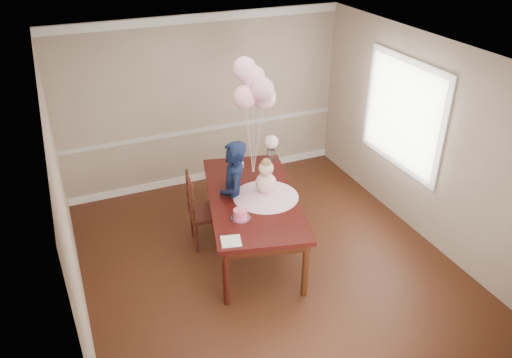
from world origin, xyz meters
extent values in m
cube|color=black|center=(0.00, 0.00, 0.00)|extent=(4.50, 5.00, 0.00)
cube|color=silver|center=(0.00, 0.00, 2.70)|extent=(4.50, 5.00, 0.02)
cube|color=tan|center=(0.00, 2.50, 1.35)|extent=(4.50, 0.02, 2.70)
cube|color=tan|center=(0.00, -2.50, 1.35)|extent=(4.50, 0.02, 2.70)
cube|color=tan|center=(-2.25, 0.00, 1.35)|extent=(0.02, 5.00, 2.70)
cube|color=tan|center=(2.25, 0.00, 1.35)|extent=(0.02, 5.00, 2.70)
cube|color=silver|center=(0.00, 2.49, 0.90)|extent=(4.50, 0.02, 0.07)
cube|color=white|center=(0.00, 2.49, 2.63)|extent=(4.50, 0.02, 0.12)
cube|color=white|center=(0.00, 2.49, 0.06)|extent=(4.50, 0.02, 0.12)
cube|color=silver|center=(2.23, 0.50, 1.55)|extent=(0.02, 1.66, 1.56)
cube|color=white|center=(2.21, 0.50, 1.55)|extent=(0.01, 1.50, 1.40)
cube|color=black|center=(-0.04, 0.43, 0.80)|extent=(1.59, 2.39, 0.05)
cube|color=black|center=(-0.04, 0.43, 0.71)|extent=(1.45, 2.26, 0.11)
cylinder|color=black|center=(-0.73, -0.45, 0.38)|extent=(0.09, 0.09, 0.77)
cylinder|color=black|center=(0.17, -0.66, 0.38)|extent=(0.09, 0.09, 0.77)
cylinder|color=black|center=(-0.26, 1.52, 0.38)|extent=(0.09, 0.09, 0.77)
cylinder|color=black|center=(0.64, 1.30, 0.38)|extent=(0.09, 0.09, 0.77)
cone|color=#E4A8C3|center=(0.10, 0.34, 0.88)|extent=(1.01, 1.01, 0.11)
sphere|color=pink|center=(0.10, 0.34, 1.02)|extent=(0.26, 0.26, 0.26)
sphere|color=beige|center=(0.10, 0.34, 1.23)|extent=(0.19, 0.19, 0.19)
sphere|color=brown|center=(0.10, 0.34, 1.30)|extent=(0.13, 0.13, 0.13)
cylinder|color=#B8B8BC|center=(-0.37, 0.00, 0.83)|extent=(0.29, 0.29, 0.01)
cylinder|color=#E24773|center=(-0.37, 0.00, 0.89)|extent=(0.20, 0.20, 0.11)
sphere|color=silver|center=(-0.37, 0.00, 0.96)|extent=(0.03, 0.03, 0.03)
sphere|color=silver|center=(-0.34, 0.01, 0.96)|extent=(0.03, 0.03, 0.03)
cylinder|color=white|center=(-0.13, 0.79, 0.91)|extent=(0.13, 0.13, 0.18)
sphere|color=white|center=(-0.13, 0.79, 1.11)|extent=(0.21, 0.21, 0.21)
cylinder|color=white|center=(0.58, 1.24, 0.91)|extent=(0.13, 0.13, 0.18)
sphere|color=white|center=(0.58, 1.24, 1.11)|extent=(0.21, 0.21, 0.21)
cube|color=white|center=(-0.64, -0.39, 0.83)|extent=(0.27, 0.27, 0.01)
cylinder|color=silver|center=(0.20, 0.99, 0.84)|extent=(0.05, 0.05, 0.02)
sphere|color=#FFB4C1|center=(0.10, 1.01, 1.92)|extent=(0.31, 0.31, 0.31)
sphere|color=#E3A0BF|center=(0.30, 0.91, 2.03)|extent=(0.31, 0.31, 0.31)
sphere|color=#F9B0D1|center=(0.25, 1.09, 2.14)|extent=(0.31, 0.31, 0.31)
sphere|color=#FFB4D4|center=(0.15, 1.14, 2.25)|extent=(0.31, 0.31, 0.31)
sphere|color=#F5AEC0|center=(0.39, 1.04, 1.87)|extent=(0.31, 0.31, 0.31)
cylinder|color=white|center=(0.15, 1.00, 1.30)|extent=(0.10, 0.03, 0.92)
cylinder|color=white|center=(0.25, 0.95, 1.35)|extent=(0.10, 0.08, 1.03)
cylinder|color=white|center=(0.23, 1.04, 1.41)|extent=(0.05, 0.10, 1.14)
cylinder|color=white|center=(0.18, 1.06, 1.46)|extent=(0.06, 0.13, 1.25)
cylinder|color=white|center=(0.29, 1.01, 1.27)|extent=(0.17, 0.04, 0.85)
cube|color=#3A150F|center=(-0.55, 0.79, 0.47)|extent=(0.50, 0.50, 0.05)
cylinder|color=#37130F|center=(-0.75, 0.63, 0.22)|extent=(0.05, 0.05, 0.44)
cylinder|color=#361B0E|center=(-0.38, 0.59, 0.22)|extent=(0.05, 0.05, 0.44)
cylinder|color=black|center=(-0.71, 1.00, 0.22)|extent=(0.05, 0.05, 0.44)
cylinder|color=#361C0E|center=(-0.34, 0.96, 0.22)|extent=(0.05, 0.05, 0.44)
cylinder|color=#3E2010|center=(-0.77, 0.63, 0.77)|extent=(0.05, 0.05, 0.58)
cylinder|color=#361A0E|center=(-0.73, 1.00, 0.77)|extent=(0.05, 0.05, 0.58)
cube|color=#3B1510|center=(-0.75, 0.82, 0.64)|extent=(0.07, 0.41, 0.05)
cube|color=#3B1510|center=(-0.75, 0.82, 0.81)|extent=(0.07, 0.41, 0.05)
cube|color=black|center=(-0.75, 0.82, 0.97)|extent=(0.07, 0.41, 0.05)
imported|color=black|center=(-0.24, 0.57, 0.77)|extent=(0.51, 0.64, 1.54)
camera|label=1|loc=(-2.12, -4.60, 4.13)|focal=35.00mm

